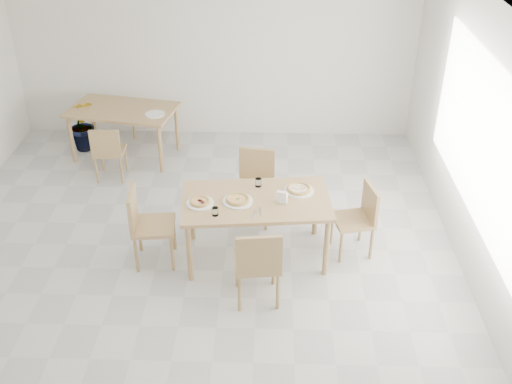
{
  "coord_description": "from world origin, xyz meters",
  "views": [
    {
      "loc": [
        0.89,
        -5.14,
        4.16
      ],
      "look_at": [
        0.73,
        0.3,
        0.84
      ],
      "focal_mm": 42.0,
      "sensor_mm": 36.0,
      "label": 1
    }
  ],
  "objects_px": {
    "chair_west": "(145,221)",
    "tumbler_b": "(215,211)",
    "chair_south": "(258,262)",
    "plate_margherita": "(238,201)",
    "chair_east": "(360,215)",
    "tumbler_a": "(258,182)",
    "plate_pepperoni": "(200,203)",
    "pizza_margherita": "(238,199)",
    "potted_plant": "(84,125)",
    "second_table": "(123,114)",
    "napkin_holder": "(282,198)",
    "chair_back_s": "(108,150)",
    "chair_north": "(255,180)",
    "pizza_mushroom": "(299,189)",
    "plate_empty": "(155,114)",
    "plate_mushroom": "(299,190)",
    "main_table": "(256,205)",
    "pizza_pepperoni": "(200,201)",
    "chair_back_n": "(149,100)"
  },
  "relations": [
    {
      "from": "plate_pepperoni",
      "to": "chair_back_s",
      "type": "xyz_separation_m",
      "value": [
        -1.45,
        1.77,
        -0.3
      ]
    },
    {
      "from": "plate_mushroom",
      "to": "second_table",
      "type": "xyz_separation_m",
      "value": [
        -2.44,
        2.19,
        -0.09
      ]
    },
    {
      "from": "chair_north",
      "to": "plate_margherita",
      "type": "xyz_separation_m",
      "value": [
        -0.16,
        -0.87,
        0.24
      ]
    },
    {
      "from": "pizza_mushroom",
      "to": "plate_empty",
      "type": "xyz_separation_m",
      "value": [
        -1.94,
        1.99,
        -0.02
      ]
    },
    {
      "from": "main_table",
      "to": "plate_pepperoni",
      "type": "bearing_deg",
      "value": -174.79
    },
    {
      "from": "chair_east",
      "to": "tumbler_a",
      "type": "relative_size",
      "value": 8.82
    },
    {
      "from": "plate_mushroom",
      "to": "plate_pepperoni",
      "type": "height_order",
      "value": "same"
    },
    {
      "from": "chair_east",
      "to": "plate_pepperoni",
      "type": "bearing_deg",
      "value": -94.81
    },
    {
      "from": "plate_pepperoni",
      "to": "tumbler_b",
      "type": "distance_m",
      "value": 0.28
    },
    {
      "from": "pizza_pepperoni",
      "to": "second_table",
      "type": "bearing_deg",
      "value": 119.16
    },
    {
      "from": "chair_south",
      "to": "second_table",
      "type": "height_order",
      "value": "chair_south"
    },
    {
      "from": "plate_mushroom",
      "to": "napkin_holder",
      "type": "bearing_deg",
      "value": -127.28
    },
    {
      "from": "pizza_margherita",
      "to": "plate_margherita",
      "type": "bearing_deg",
      "value": -90.0
    },
    {
      "from": "main_table",
      "to": "chair_south",
      "type": "distance_m",
      "value": 0.8
    },
    {
      "from": "pizza_mushroom",
      "to": "chair_west",
      "type": "bearing_deg",
      "value": -169.41
    },
    {
      "from": "tumbler_a",
      "to": "tumbler_b",
      "type": "relative_size",
      "value": 1.06
    },
    {
      "from": "pizza_margherita",
      "to": "pizza_mushroom",
      "type": "distance_m",
      "value": 0.7
    },
    {
      "from": "plate_margherita",
      "to": "pizza_margherita",
      "type": "xyz_separation_m",
      "value": [
        0.0,
        0.0,
        0.02
      ]
    },
    {
      "from": "chair_east",
      "to": "chair_back_s",
      "type": "height_order",
      "value": "chair_east"
    },
    {
      "from": "second_table",
      "to": "plate_empty",
      "type": "distance_m",
      "value": 0.55
    },
    {
      "from": "pizza_margherita",
      "to": "chair_back_s",
      "type": "distance_m",
      "value": 2.54
    },
    {
      "from": "pizza_mushroom",
      "to": "pizza_pepperoni",
      "type": "distance_m",
      "value": 1.09
    },
    {
      "from": "second_table",
      "to": "potted_plant",
      "type": "distance_m",
      "value": 0.72
    },
    {
      "from": "chair_south",
      "to": "plate_margherita",
      "type": "relative_size",
      "value": 2.81
    },
    {
      "from": "chair_south",
      "to": "potted_plant",
      "type": "height_order",
      "value": "chair_south"
    },
    {
      "from": "chair_west",
      "to": "tumbler_b",
      "type": "xyz_separation_m",
      "value": [
        0.78,
        -0.19,
        0.27
      ]
    },
    {
      "from": "plate_pepperoni",
      "to": "tumbler_a",
      "type": "xyz_separation_m",
      "value": [
        0.61,
        0.39,
        0.04
      ]
    },
    {
      "from": "chair_north",
      "to": "potted_plant",
      "type": "relative_size",
      "value": 1.1
    },
    {
      "from": "plate_mushroom",
      "to": "chair_back_n",
      "type": "bearing_deg",
      "value": 126.57
    },
    {
      "from": "plate_mushroom",
      "to": "chair_back_n",
      "type": "height_order",
      "value": "chair_back_n"
    },
    {
      "from": "tumbler_a",
      "to": "chair_north",
      "type": "bearing_deg",
      "value": 95.55
    },
    {
      "from": "chair_back_s",
      "to": "potted_plant",
      "type": "bearing_deg",
      "value": -58.73
    },
    {
      "from": "chair_east",
      "to": "tumbler_a",
      "type": "height_order",
      "value": "tumbler_a"
    },
    {
      "from": "plate_margherita",
      "to": "second_table",
      "type": "distance_m",
      "value": 3.02
    },
    {
      "from": "chair_west",
      "to": "napkin_holder",
      "type": "relative_size",
      "value": 6.66
    },
    {
      "from": "pizza_pepperoni",
      "to": "chair_north",
      "type": "bearing_deg",
      "value": 58.97
    },
    {
      "from": "plate_pepperoni",
      "to": "napkin_holder",
      "type": "bearing_deg",
      "value": 3.25
    },
    {
      "from": "tumbler_a",
      "to": "napkin_holder",
      "type": "bearing_deg",
      "value": -52.74
    },
    {
      "from": "plate_pepperoni",
      "to": "chair_west",
      "type": "bearing_deg",
      "value": -178.55
    },
    {
      "from": "chair_east",
      "to": "pizza_margherita",
      "type": "xyz_separation_m",
      "value": [
        -1.34,
        -0.19,
        0.3
      ]
    },
    {
      "from": "chair_back_n",
      "to": "plate_empty",
      "type": "bearing_deg",
      "value": -70.06
    },
    {
      "from": "chair_back_s",
      "to": "potted_plant",
      "type": "relative_size",
      "value": 0.98
    },
    {
      "from": "tumbler_a",
      "to": "chair_south",
      "type": "bearing_deg",
      "value": -88.7
    },
    {
      "from": "tumbler_b",
      "to": "plate_pepperoni",
      "type": "bearing_deg",
      "value": 130.83
    },
    {
      "from": "main_table",
      "to": "second_table",
      "type": "xyz_separation_m",
      "value": [
        -1.98,
        2.38,
        -0.01
      ]
    },
    {
      "from": "chair_south",
      "to": "second_table",
      "type": "relative_size",
      "value": 0.56
    },
    {
      "from": "chair_east",
      "to": "pizza_mushroom",
      "type": "xyz_separation_m",
      "value": [
        -0.69,
        0.05,
        0.3
      ]
    },
    {
      "from": "pizza_margherita",
      "to": "plate_pepperoni",
      "type": "bearing_deg",
      "value": -172.21
    },
    {
      "from": "potted_plant",
      "to": "chair_north",
      "type": "bearing_deg",
      "value": -33.82
    },
    {
      "from": "chair_east",
      "to": "plate_margherita",
      "type": "height_order",
      "value": "chair_east"
    }
  ]
}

